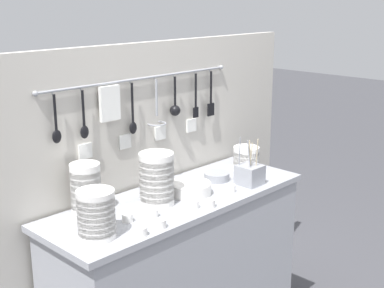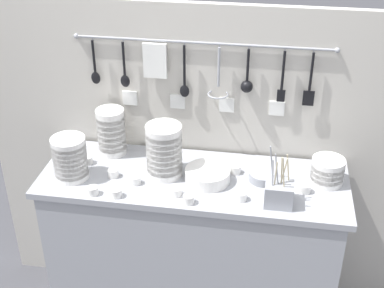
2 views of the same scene
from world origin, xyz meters
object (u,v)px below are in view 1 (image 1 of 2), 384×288
at_px(cup_front_left, 127,218).
at_px(cup_beside_plates, 142,231).
at_px(bowl_stack_tall_left, 246,157).
at_px(bowl_stack_wide_centre, 86,189).
at_px(cup_front_right, 195,181).
at_px(plate_stack, 190,189).
at_px(cup_edge_far, 153,213).
at_px(cutlery_caddy, 250,174).
at_px(cup_back_left, 194,204).
at_px(cup_centre, 210,203).
at_px(steel_mixing_bowl, 217,176).
at_px(cup_edge_near, 231,188).
at_px(bowl_stack_short_front, 157,179).
at_px(cup_mid_row, 160,224).
at_px(cup_by_caddy, 86,222).
at_px(bowl_stack_back_corner, 96,214).

bearing_deg(cup_front_left, cup_beside_plates, -107.60).
distance_m(bowl_stack_tall_left, bowl_stack_wide_centre, 1.02).
xyz_separation_m(cup_beside_plates, cup_front_right, (0.59, 0.27, 0.00)).
height_order(plate_stack, cup_edge_far, plate_stack).
relative_size(cutlery_caddy, cup_back_left, 5.37).
bearing_deg(plate_stack, cup_centre, -107.08).
relative_size(steel_mixing_bowl, cup_edge_far, 2.83).
height_order(plate_stack, cup_edge_near, plate_stack).
height_order(bowl_stack_tall_left, bowl_stack_short_front, bowl_stack_short_front).
xyz_separation_m(cup_front_left, cup_mid_row, (0.06, -0.15, 0.00)).
relative_size(cup_edge_far, cup_mid_row, 1.00).
relative_size(cutlery_caddy, cup_edge_far, 5.37).
bearing_deg(cup_front_left, cup_back_left, -17.49).
bearing_deg(bowl_stack_wide_centre, bowl_stack_tall_left, -5.58).
distance_m(bowl_stack_short_front, bowl_stack_wide_centre, 0.32).
distance_m(cup_beside_plates, cup_back_left, 0.36).
height_order(cup_beside_plates, cup_centre, same).
bearing_deg(plate_stack, bowl_stack_short_front, 173.57).
bearing_deg(cup_by_caddy, cup_edge_far, -25.81).
relative_size(cup_edge_far, cup_by_caddy, 1.00).
height_order(bowl_stack_wide_centre, cup_front_right, bowl_stack_wide_centre).
xyz_separation_m(bowl_stack_short_front, cup_centre, (0.14, -0.20, -0.11)).
distance_m(steel_mixing_bowl, cup_front_right, 0.13).
xyz_separation_m(steel_mixing_bowl, cup_mid_row, (-0.61, -0.23, -0.00)).
xyz_separation_m(plate_stack, cup_edge_far, (-0.31, -0.07, -0.01)).
bearing_deg(bowl_stack_tall_left, cup_beside_plates, -165.65).
height_order(plate_stack, cup_front_left, plate_stack).
height_order(bowl_stack_wide_centre, cup_edge_near, bowl_stack_wide_centre).
relative_size(bowl_stack_tall_left, cup_centre, 3.06).
distance_m(bowl_stack_short_front, cup_front_left, 0.26).
bearing_deg(bowl_stack_back_corner, bowl_stack_wide_centre, 63.50).
height_order(bowl_stack_short_front, cup_mid_row, bowl_stack_short_front).
bearing_deg(bowl_stack_back_corner, cup_beside_plates, -40.05).
bearing_deg(cup_back_left, steel_mixing_bowl, 26.53).
bearing_deg(bowl_stack_wide_centre, cup_centre, -38.95).
bearing_deg(cup_beside_plates, bowl_stack_wide_centre, 92.66).
distance_m(cup_edge_far, cup_beside_plates, 0.19).
distance_m(plate_stack, cutlery_caddy, 0.34).
xyz_separation_m(steel_mixing_bowl, cup_front_left, (-0.67, -0.08, -0.00)).
distance_m(bowl_stack_back_corner, steel_mixing_bowl, 0.87).
xyz_separation_m(cup_back_left, cup_mid_row, (-0.25, -0.05, 0.00)).
xyz_separation_m(cutlery_caddy, cup_edge_far, (-0.63, 0.04, -0.04)).
distance_m(plate_stack, cup_front_right, 0.14).
relative_size(cup_back_left, cup_mid_row, 1.00).
height_order(bowl_stack_wide_centre, cup_beside_plates, bowl_stack_wide_centre).
xyz_separation_m(plate_stack, cup_centre, (-0.06, -0.18, -0.01)).
xyz_separation_m(bowl_stack_tall_left, bowl_stack_short_front, (-0.72, -0.05, 0.06)).
relative_size(steel_mixing_bowl, cup_beside_plates, 2.83).
bearing_deg(cup_edge_far, cup_front_right, 20.04).
xyz_separation_m(bowl_stack_short_front, cup_edge_far, (-0.11, -0.10, -0.11)).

